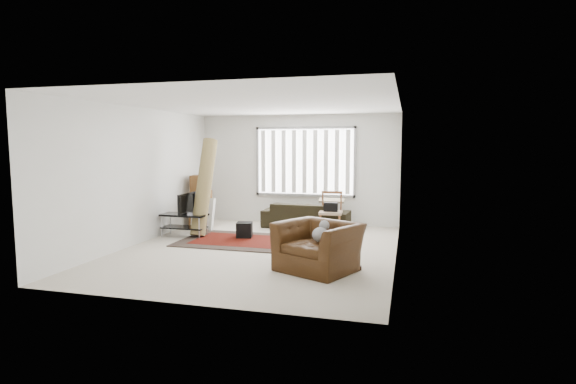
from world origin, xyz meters
name	(u,v)px	position (x,y,z in m)	size (l,w,h in m)	color
room	(269,155)	(0.03, 0.51, 1.76)	(6.00, 6.02, 2.71)	beige
persian_rug	(245,241)	(-0.52, 0.62, 0.01)	(2.59, 1.73, 0.02)	black
tv_stand	(184,220)	(-1.95, 0.76, 0.35)	(0.97, 0.44, 0.49)	black
tv	(184,203)	(-1.95, 0.76, 0.71)	(0.79, 0.10, 0.45)	black
subwoofer	(244,230)	(-0.64, 0.91, 0.18)	(0.32, 0.32, 0.32)	black
moving_boxes	(201,203)	(-2.15, 1.98, 0.57)	(0.59, 0.55, 1.23)	brown
white_flatpack	(203,214)	(-1.90, 1.56, 0.37)	(0.58, 0.09, 0.74)	silver
rolled_rug	(204,187)	(-1.61, 1.04, 1.06)	(0.32, 0.32, 2.13)	olive
sofa	(306,211)	(0.35, 2.45, 0.39)	(2.03, 0.88, 0.78)	black
side_chair	(331,210)	(1.03, 1.97, 0.51)	(0.53, 0.53, 0.92)	#947A61
armchair	(318,243)	(1.34, -1.07, 0.43)	(1.48, 1.41, 0.86)	#381F0B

